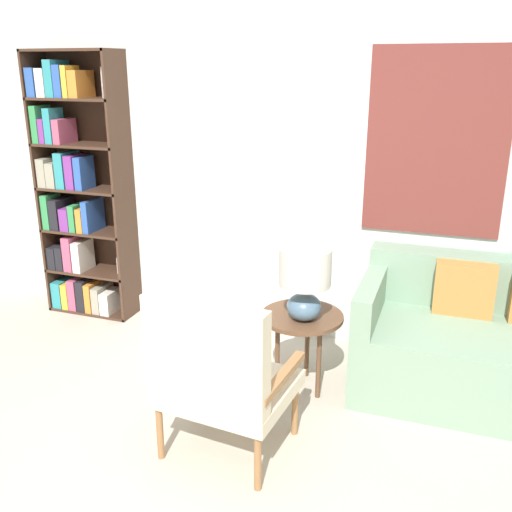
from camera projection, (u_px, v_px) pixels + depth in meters
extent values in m
cube|color=silver|center=(307.00, 156.00, 3.98)|extent=(6.40, 0.06, 2.70)
cube|color=brown|center=(436.00, 143.00, 3.63)|extent=(0.88, 0.02, 1.20)
cube|color=#422B1E|center=(48.00, 185.00, 4.59)|extent=(0.02, 0.30, 2.07)
cube|color=#422B1E|center=(124.00, 192.00, 4.37)|extent=(0.02, 0.30, 2.07)
cube|color=#422B1E|center=(71.00, 50.00, 4.15)|extent=(0.73, 0.30, 0.02)
cube|color=#422B1E|center=(96.00, 308.00, 4.80)|extent=(0.73, 0.30, 0.02)
cube|color=#422B1E|center=(96.00, 185.00, 4.61)|extent=(0.73, 0.01, 2.07)
cube|color=#422B1E|center=(93.00, 270.00, 4.69)|extent=(0.73, 0.30, 0.02)
cube|color=teal|center=(63.00, 292.00, 4.82)|extent=(0.09, 0.21, 0.22)
cube|color=gold|center=(72.00, 293.00, 4.81)|extent=(0.06, 0.23, 0.22)
cube|color=#B24C6B|center=(77.00, 293.00, 4.76)|extent=(0.07, 0.18, 0.26)
cube|color=black|center=(86.00, 294.00, 4.73)|extent=(0.07, 0.18, 0.26)
cube|color=orange|center=(96.00, 295.00, 4.74)|extent=(0.06, 0.25, 0.24)
cube|color=gray|center=(103.00, 297.00, 4.72)|extent=(0.07, 0.24, 0.22)
cube|color=silver|center=(111.00, 301.00, 4.69)|extent=(0.08, 0.21, 0.18)
cube|color=#422B1E|center=(89.00, 230.00, 4.59)|extent=(0.73, 0.30, 0.02)
cube|color=black|center=(58.00, 256.00, 4.72)|extent=(0.07, 0.19, 0.18)
cube|color=black|center=(67.00, 256.00, 4.71)|extent=(0.07, 0.23, 0.19)
cube|color=#B24C6B|center=(73.00, 253.00, 4.65)|extent=(0.08, 0.18, 0.28)
cube|color=silver|center=(83.00, 255.00, 4.64)|extent=(0.07, 0.21, 0.25)
cylinder|color=white|center=(122.00, 265.00, 4.58)|extent=(0.08, 0.08, 0.13)
cube|color=#422B1E|center=(85.00, 189.00, 4.48)|extent=(0.73, 0.30, 0.02)
cube|color=#338C4C|center=(52.00, 211.00, 4.59)|extent=(0.06, 0.18, 0.28)
cube|color=black|center=(62.00, 213.00, 4.60)|extent=(0.08, 0.24, 0.24)
cube|color=#7A338C|center=(72.00, 218.00, 4.57)|extent=(0.08, 0.23, 0.18)
cube|color=#338C4C|center=(78.00, 217.00, 4.52)|extent=(0.05, 0.18, 0.21)
cube|color=orange|center=(85.00, 219.00, 4.50)|extent=(0.05, 0.17, 0.19)
cube|color=#2D56A8|center=(93.00, 215.00, 4.50)|extent=(0.05, 0.24, 0.25)
cube|color=#422B1E|center=(81.00, 145.00, 4.37)|extent=(0.73, 0.30, 0.02)
cube|color=gray|center=(49.00, 172.00, 4.50)|extent=(0.08, 0.20, 0.22)
cube|color=gray|center=(58.00, 174.00, 4.48)|extent=(0.08, 0.22, 0.19)
cube|color=teal|center=(68.00, 169.00, 4.45)|extent=(0.08, 0.24, 0.27)
cube|color=#7A338C|center=(76.00, 172.00, 4.40)|extent=(0.07, 0.19, 0.26)
cube|color=#2D56A8|center=(84.00, 173.00, 4.38)|extent=(0.06, 0.19, 0.25)
cube|color=#422B1E|center=(76.00, 99.00, 4.26)|extent=(0.73, 0.30, 0.02)
cube|color=#338C4C|center=(41.00, 124.00, 4.37)|extent=(0.06, 0.18, 0.28)
cube|color=#7A338C|center=(49.00, 131.00, 4.37)|extent=(0.05, 0.19, 0.18)
cube|color=teal|center=(54.00, 126.00, 4.33)|extent=(0.06, 0.17, 0.26)
cube|color=#B24C6B|center=(65.00, 131.00, 4.35)|extent=(0.06, 0.22, 0.18)
cylinder|color=#334C6B|center=(112.00, 131.00, 4.24)|extent=(0.07, 0.07, 0.21)
cube|color=#2D56A8|center=(38.00, 82.00, 4.28)|extent=(0.07, 0.19, 0.21)
cube|color=silver|center=(49.00, 83.00, 4.26)|extent=(0.07, 0.22, 0.21)
cube|color=teal|center=(57.00, 79.00, 4.23)|extent=(0.07, 0.22, 0.27)
cube|color=#2D56A8|center=(64.00, 81.00, 4.19)|extent=(0.07, 0.17, 0.23)
cube|color=gold|center=(71.00, 82.00, 4.17)|extent=(0.04, 0.17, 0.23)
cube|color=orange|center=(81.00, 84.00, 4.18)|extent=(0.08, 0.23, 0.19)
cylinder|color=white|center=(107.00, 82.00, 4.13)|extent=(0.08, 0.08, 0.22)
cylinder|color=olive|center=(295.00, 409.00, 3.14)|extent=(0.04, 0.04, 0.31)
cylinder|color=olive|center=(207.00, 386.00, 3.36)|extent=(0.04, 0.04, 0.31)
cylinder|color=olive|center=(258.00, 462.00, 2.72)|extent=(0.04, 0.04, 0.31)
cylinder|color=olive|center=(160.00, 432.00, 2.94)|extent=(0.04, 0.04, 0.31)
cube|color=beige|center=(229.00, 388.00, 2.98)|extent=(0.69, 0.63, 0.08)
cube|color=beige|center=(205.00, 355.00, 2.68)|extent=(0.64, 0.16, 0.53)
cube|color=olive|center=(282.00, 377.00, 2.81)|extent=(0.10, 0.51, 0.04)
cube|color=olive|center=(179.00, 353.00, 3.05)|extent=(0.10, 0.51, 0.04)
cube|color=gray|center=(496.00, 365.00, 3.46)|extent=(1.66, 0.86, 0.46)
cube|color=gray|center=(502.00, 284.00, 3.62)|extent=(1.66, 0.20, 0.35)
cube|color=gray|center=(372.00, 295.00, 3.59)|extent=(0.12, 0.86, 0.25)
cube|color=#B27538|center=(464.00, 289.00, 3.56)|extent=(0.36, 0.12, 0.34)
cylinder|color=brown|center=(302.00, 316.00, 3.49)|extent=(0.51, 0.51, 0.03)
cylinder|color=brown|center=(307.00, 343.00, 3.71)|extent=(0.03, 0.03, 0.48)
cylinder|color=brown|center=(277.00, 355.00, 3.54)|extent=(0.03, 0.03, 0.48)
cylinder|color=brown|center=(319.00, 362.00, 3.46)|extent=(0.03, 0.03, 0.48)
ellipsoid|color=slate|center=(304.00, 307.00, 3.40)|extent=(0.21, 0.21, 0.16)
cylinder|color=tan|center=(305.00, 289.00, 3.36)|extent=(0.02, 0.02, 0.06)
cylinder|color=beige|center=(305.00, 267.00, 3.31)|extent=(0.31, 0.31, 0.22)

